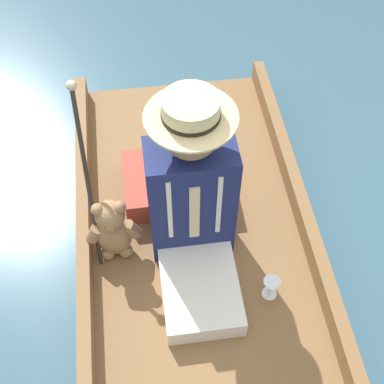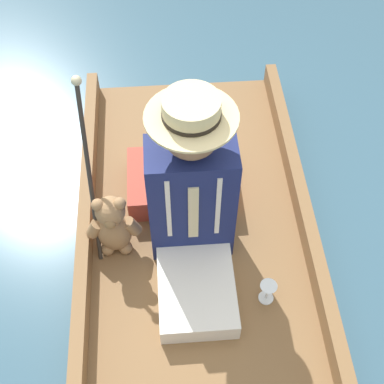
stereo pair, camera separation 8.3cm
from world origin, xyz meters
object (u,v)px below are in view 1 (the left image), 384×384
Objects in this scene: wine_glass at (271,285)px; walking_cane at (85,165)px; seated_person at (193,204)px; teddy_bear at (113,230)px.

wine_glass is 0.15× the size of walking_cane.
teddy_bear is at bearing 3.16° from seated_person.
teddy_bear is at bearing 117.43° from walking_cane.
seated_person is 7.60× the size of wine_glass.
teddy_bear is at bearing -25.85° from wine_glass.
wine_glass is (-0.31, 0.28, -0.28)m from seated_person.
seated_person is at bearing -42.23° from wine_glass.
wine_glass is at bearing 147.68° from seated_person.
seated_person is at bearing 173.25° from teddy_bear.
teddy_bear is 0.46× the size of walking_cane.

